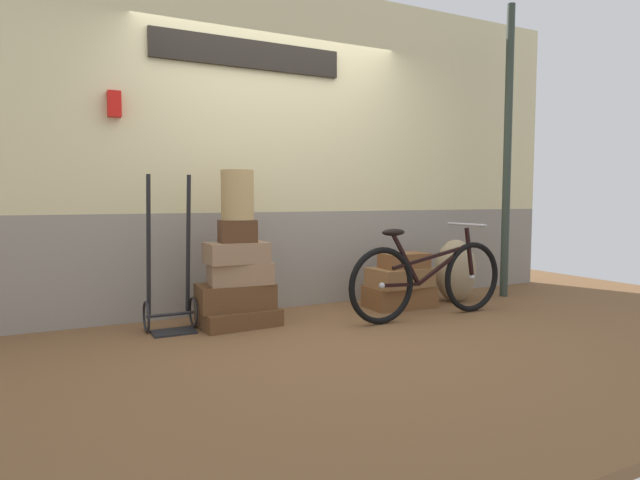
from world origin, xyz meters
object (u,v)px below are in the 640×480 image
suitcase_1 (235,296)px  suitcase_6 (400,277)px  suitcase_3 (237,253)px  luggage_trolley (170,291)px  bicycle (429,279)px  suitcase_7 (404,260)px  suitcase_4 (237,231)px  suitcase_2 (240,273)px  wicker_basket (237,195)px  burlap_sack (455,271)px  suitcase_0 (239,318)px  suitcase_5 (399,296)px

suitcase_1 → suitcase_6: (1.59, -0.02, 0.05)m
suitcase_3 → luggage_trolley: size_ratio=0.40×
suitcase_1 → bicycle: bearing=-14.8°
suitcase_1 → suitcase_7: bearing=1.0°
suitcase_1 → suitcase_4: 0.53m
suitcase_2 → suitcase_3: bearing=-158.0°
suitcase_2 → suitcase_6: size_ratio=0.89×
suitcase_6 → wicker_basket: size_ratio=1.41×
burlap_sack → wicker_basket: bearing=179.9°
suitcase_4 → bicycle: bearing=-9.2°
suitcase_1 → suitcase_7: 1.64m
suitcase_2 → bicycle: 1.60m
suitcase_7 → luggage_trolley: luggage_trolley is taller
wicker_basket → suitcase_1: bearing=142.4°
suitcase_0 → suitcase_4: (-0.01, -0.01, 0.70)m
luggage_trolley → wicker_basket: bearing=-8.8°
suitcase_7 → burlap_sack: bearing=5.0°
suitcase_4 → wicker_basket: bearing=72.9°
suitcase_0 → suitcase_3: 0.53m
wicker_basket → suitcase_4: bearing=-113.6°
suitcase_0 → wicker_basket: 0.98m
suitcase_2 → luggage_trolley: bearing=175.8°
suitcase_2 → luggage_trolley: size_ratio=0.41×
suitcase_5 → suitcase_6: bearing=-116.6°
suitcase_2 → suitcase_7: (1.59, -0.01, 0.02)m
suitcase_1 → suitcase_5: 1.62m
suitcase_7 → suitcase_1: bearing=-177.9°
suitcase_0 → suitcase_2: size_ratio=1.25×
suitcase_0 → luggage_trolley: bearing=164.9°
suitcase_0 → suitcase_2: bearing=15.6°
suitcase_3 → bicycle: bearing=-17.1°
suitcase_2 → suitcase_0: bearing=-154.5°
suitcase_6 → luggage_trolley: (-2.09, 0.09, 0.02)m
suitcase_0 → suitcase_3: bearing=-172.5°
suitcase_6 → suitcase_3: bearing=178.3°
suitcase_5 → bicycle: size_ratio=0.38×
luggage_trolley → suitcase_5: bearing=-1.5°
suitcase_0 → suitcase_1: size_ratio=1.03×
wicker_basket → luggage_trolley: bearing=171.2°
suitcase_4 → suitcase_2: bearing=38.0°
bicycle → suitcase_1: bearing=162.8°
bicycle → suitcase_0: bearing=163.9°
luggage_trolley → suitcase_4: bearing=-12.2°
suitcase_1 → suitcase_7: (1.63, -0.04, 0.21)m
wicker_basket → suitcase_5: bearing=0.9°
suitcase_2 → suitcase_7: suitcase_7 is taller
suitcase_0 → suitcase_7: (1.61, -0.00, 0.38)m
suitcase_2 → burlap_sack: (2.23, 0.01, -0.12)m
suitcase_2 → suitcase_5: (1.58, 0.04, -0.32)m
burlap_sack → suitcase_0: bearing=-179.6°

